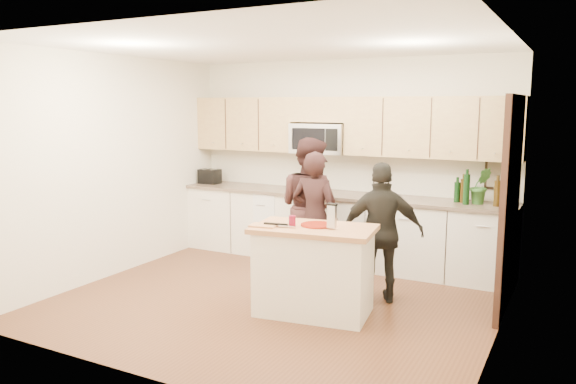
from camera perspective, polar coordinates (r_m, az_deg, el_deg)
The scene contains 21 objects.
floor at distance 6.20m, azimuth -1.23°, elevation -10.93°, with size 4.50×4.50×0.00m, color brown.
room_shell at distance 5.85m, azimuth -1.29°, elevation 5.24°, with size 4.52×4.02×2.71m.
back_cabinetry at distance 7.54m, azimuth 5.02°, elevation -3.65°, with size 4.50×0.66×0.94m.
upper_cabinetry at distance 7.48m, azimuth 5.83°, elevation 6.85°, with size 4.50×0.33×0.75m.
microwave at distance 7.59m, azimuth 3.29°, elevation 5.45°, with size 0.76×0.41×0.40m.
doorway at distance 6.10m, azimuth 21.76°, elevation -0.66°, with size 0.06×1.25×2.20m.
framed_picture at distance 7.18m, azimuth 20.54°, elevation 1.75°, with size 0.30×0.03×0.38m.
dish_towel at distance 7.72m, azimuth -2.01°, elevation -0.83°, with size 0.34×0.60×0.48m.
island at distance 5.71m, azimuth 2.62°, elevation -7.90°, with size 1.29×0.86×0.90m.
red_plate at distance 5.64m, azimuth 2.99°, elevation -3.36°, with size 0.33×0.33×0.02m, color maroon.
box_grater at distance 5.46m, azimuth 4.48°, elevation -2.38°, with size 0.10×0.06×0.24m.
drink_glass at distance 5.58m, azimuth 0.43°, elevation -2.98°, with size 0.07×0.07×0.11m, color maroon.
cutting_board at distance 5.60m, azimuth -2.49°, elevation -3.42°, with size 0.27×0.18×0.02m, color #BA814D.
tongs at distance 5.58m, azimuth -1.25°, elevation -3.27°, with size 0.25×0.03×0.02m, color black.
knife at distance 5.52m, azimuth -0.14°, elevation -3.48°, with size 0.19×0.02×0.01m, color silver.
toaster at distance 8.42m, azimuth -7.96°, elevation 1.59°, with size 0.30×0.20×0.22m.
bottle_cluster at distance 6.94m, azimuth 18.68°, elevation 0.25°, with size 0.54×0.20×0.42m.
orchid at distance 6.96m, azimuth 18.98°, elevation 0.60°, with size 0.24×0.19×0.44m, color #3B7830.
woman_left at distance 6.60m, azimuth 2.73°, elevation -2.63°, with size 0.57×0.38×1.57m, color black.
woman_center at distance 6.93m, azimuth 2.16°, elevation -1.50°, with size 0.83×0.65×1.71m, color black.
woman_right at distance 6.06m, azimuth 9.51°, elevation -4.11°, with size 0.88×0.37×1.51m, color black.
Camera 1 is at (2.84, -5.10, 2.10)m, focal length 35.00 mm.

